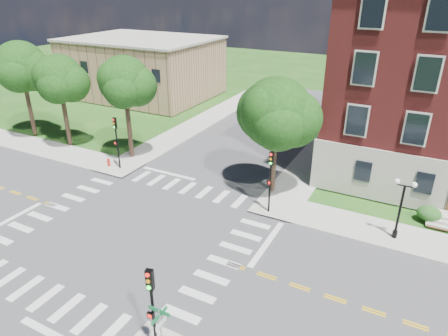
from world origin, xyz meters
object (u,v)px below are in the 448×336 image
at_px(traffic_signal_ne, 270,174).
at_px(traffic_signal_nw, 116,136).
at_px(traffic_signal_se, 152,303).
at_px(fire_hydrant, 109,162).
at_px(street_sign_pole, 160,325).
at_px(twin_lamp_west, 401,206).

bearing_deg(traffic_signal_ne, traffic_signal_nw, 176.61).
xyz_separation_m(traffic_signal_se, fire_hydrant, (-16.34, 14.85, -2.72)).
bearing_deg(traffic_signal_nw, fire_hydrant, -174.59).
relative_size(traffic_signal_se, traffic_signal_ne, 1.00).
xyz_separation_m(traffic_signal_se, traffic_signal_nw, (-15.13, 14.96, 0.00)).
bearing_deg(traffic_signal_nw, street_sign_pole, -44.10).
relative_size(traffic_signal_ne, traffic_signal_nw, 1.00).
xyz_separation_m(traffic_signal_ne, fire_hydrant, (-16.19, 0.77, -2.72)).
xyz_separation_m(traffic_signal_se, twin_lamp_west, (8.54, 14.89, -0.66)).
bearing_deg(fire_hydrant, traffic_signal_se, -42.26).
xyz_separation_m(twin_lamp_west, street_sign_pole, (-8.02, -15.08, -0.21)).
relative_size(traffic_signal_nw, fire_hydrant, 6.40).
height_order(traffic_signal_se, twin_lamp_west, traffic_signal_se).
relative_size(traffic_signal_ne, fire_hydrant, 6.40).
bearing_deg(traffic_signal_se, fire_hydrant, 137.74).
bearing_deg(twin_lamp_west, fire_hydrant, -179.91).
height_order(twin_lamp_west, street_sign_pole, twin_lamp_west).
bearing_deg(traffic_signal_ne, fire_hydrant, 177.27).
xyz_separation_m(traffic_signal_nw, street_sign_pole, (15.64, -15.16, -0.88)).
xyz_separation_m(traffic_signal_ne, traffic_signal_nw, (-14.98, 0.89, 0.00)).
relative_size(traffic_signal_nw, street_sign_pole, 1.55).
distance_m(traffic_signal_se, traffic_signal_ne, 14.08).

